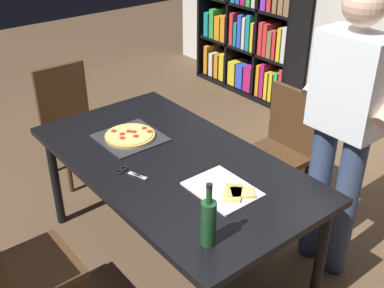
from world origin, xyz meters
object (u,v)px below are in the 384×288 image
Objects in this scene: bookshelf at (254,7)px; pepperoni_pizza_on_tray at (130,136)px; dining_table at (172,169)px; chair_left_end at (70,115)px; kitchen_scissors at (127,172)px; wine_bottle at (209,222)px; chair_far_side at (282,144)px; person_serving_pizza at (346,121)px; chair_near_camera at (14,265)px.

bookshelf is 5.23× the size of pepperoni_pizza_on_tray.
dining_table is 1.98× the size of chair_left_end.
chair_left_end reaches higher than kitchen_scissors.
wine_bottle is at bearing -23.94° from dining_table.
dining_table is 4.77× the size of pepperoni_pizza_on_tray.
pepperoni_pizza_on_tray is 1.88× the size of kitchen_scissors.
person_serving_pizza is at bearing -19.91° from chair_far_side.
bookshelf reaches higher than person_serving_pizza.
dining_table is 0.29m from kitchen_scissors.
bookshelf is (-1.71, 2.37, 0.27)m from dining_table.
kitchen_scissors is (-0.04, -0.28, 0.07)m from dining_table.
pepperoni_pizza_on_tray is (-0.37, -0.05, 0.08)m from dining_table.
wine_bottle reaches higher than kitchen_scissors.
chair_near_camera and chair_far_side have the same top height.
wine_bottle is (1.05, -0.25, 0.10)m from pepperoni_pizza_on_tray.
chair_left_end is (-1.38, -0.97, 0.00)m from chair_far_side.
bookshelf is at bearing 125.90° from dining_table.
dining_table is 0.99m from chair_near_camera.
kitchen_scissors is (-0.72, 0.03, -0.11)m from wine_bottle.
bookshelf is at bearing 122.36° from kitchen_scissors.
wine_bottle reaches higher than dining_table.
bookshelf is at bearing 140.88° from chair_far_side.
kitchen_scissors is (-0.65, -1.03, -0.24)m from person_serving_pizza.
bookshelf is (-1.71, 1.39, 0.44)m from chair_far_side.
kitchen_scissors is (0.33, -0.23, -0.01)m from pepperoni_pizza_on_tray.
chair_near_camera reaches higher than kitchen_scissors.
chair_near_camera is 1.00× the size of chair_far_side.
dining_table is 1.98× the size of chair_far_side.
person_serving_pizza reaches higher than pepperoni_pizza_on_tray.
chair_left_end reaches higher than dining_table.
chair_near_camera is at bearing -135.37° from wine_bottle.
chair_near_camera is at bearing -109.39° from person_serving_pizza.
kitchen_scissors is (-0.04, 0.70, 0.24)m from chair_near_camera.
chair_left_end is 2.18m from person_serving_pizza.
dining_table is at bearing 8.07° from pepperoni_pizza_on_tray.
chair_left_end is at bearing -81.87° from bookshelf.
person_serving_pizza is (2.32, -1.61, 0.04)m from bookshelf.
chair_near_camera is at bearing -86.87° from kitchen_scissors.
chair_far_side reaches higher than dining_table.
kitchen_scissors is (1.34, -0.28, 0.24)m from chair_left_end.
pepperoni_pizza_on_tray reaches higher than kitchen_scissors.
bookshelf is 3.14m from kitchen_scissors.
wine_bottle is at bearing -86.07° from person_serving_pizza.
chair_far_side is 2.25m from bookshelf.
chair_left_end is at bearing 177.06° from pepperoni_pizza_on_tray.
person_serving_pizza reaches higher than dining_table.
person_serving_pizza reaches higher than kitchen_scissors.
bookshelf reaches higher than kitchen_scissors.
chair_left_end is 2.43m from bookshelf.
person_serving_pizza reaches higher than wine_bottle.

